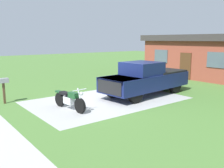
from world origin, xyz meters
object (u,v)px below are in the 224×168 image
at_px(motorcycle, 70,99).
at_px(mailbox, 3,84).
at_px(pickup_truck, 147,78).
at_px(neighbor_house, 204,55).

xyz_separation_m(motorcycle, mailbox, (-2.94, -2.01, 0.51)).
xyz_separation_m(motorcycle, pickup_truck, (0.01, 4.91, 0.48)).
relative_size(motorcycle, mailbox, 1.75).
bearing_deg(neighbor_house, motorcycle, -81.86).
relative_size(pickup_truck, neighbor_house, 0.60).
bearing_deg(motorcycle, neighbor_house, 98.14).
relative_size(pickup_truck, mailbox, 4.57).
bearing_deg(pickup_truck, neighbor_house, 102.55).
xyz_separation_m(motorcycle, neighbor_house, (-1.98, 13.84, 1.32)).
bearing_deg(pickup_truck, motorcycle, -90.11).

